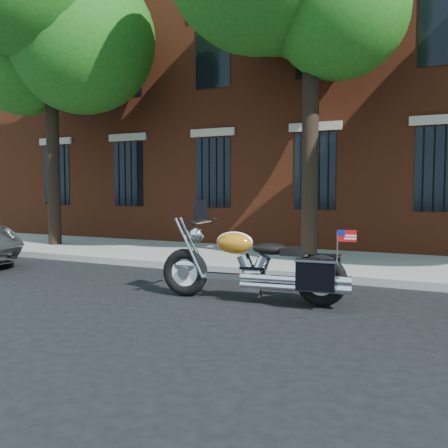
% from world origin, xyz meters
% --- Properties ---
extents(ground, '(120.00, 120.00, 0.00)m').
position_xyz_m(ground, '(0.00, 0.00, 0.00)').
color(ground, black).
rests_on(ground, ground).
extents(curb, '(40.00, 0.16, 0.15)m').
position_xyz_m(curb, '(0.00, 1.38, 0.07)').
color(curb, gray).
rests_on(curb, ground).
extents(sidewalk, '(40.00, 3.60, 0.15)m').
position_xyz_m(sidewalk, '(0.00, 3.26, 0.07)').
color(sidewalk, gray).
rests_on(sidewalk, ground).
extents(building, '(26.00, 10.08, 12.00)m').
position_xyz_m(building, '(0.00, 10.06, 6.00)').
color(building, maroon).
rests_on(building, ground).
extents(tree_left, '(4.12, 3.92, 8.54)m').
position_xyz_m(tree_left, '(-7.08, 2.96, 6.18)').
color(tree_left, black).
rests_on(tree_left, ground).
extents(motorcycle, '(3.11, 1.08, 1.55)m').
position_xyz_m(motorcycle, '(0.80, -0.73, 0.53)').
color(motorcycle, black).
rests_on(motorcycle, ground).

